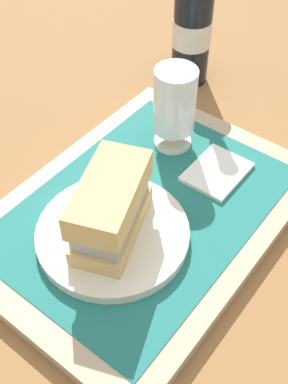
% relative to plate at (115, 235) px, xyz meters
% --- Properties ---
extents(ground_plane, '(3.00, 3.00, 0.00)m').
position_rel_plate_xyz_m(ground_plane, '(0.06, 0.00, -0.03)').
color(ground_plane, olive).
extents(tray, '(0.44, 0.32, 0.02)m').
position_rel_plate_xyz_m(tray, '(0.06, 0.00, -0.02)').
color(tray, tan).
rests_on(tray, ground_plane).
extents(placemat, '(0.38, 0.27, 0.00)m').
position_rel_plate_xyz_m(placemat, '(0.06, 0.00, -0.01)').
color(placemat, '#1E6B66').
rests_on(placemat, tray).
extents(plate, '(0.19, 0.19, 0.01)m').
position_rel_plate_xyz_m(plate, '(0.00, 0.00, 0.00)').
color(plate, silver).
rests_on(plate, placemat).
extents(sandwich, '(0.14, 0.11, 0.08)m').
position_rel_plate_xyz_m(sandwich, '(0.00, 0.00, 0.05)').
color(sandwich, tan).
rests_on(sandwich, plate).
extents(beer_glass, '(0.06, 0.06, 0.12)m').
position_rel_plate_xyz_m(beer_glass, '(0.19, 0.05, 0.06)').
color(beer_glass, silver).
rests_on(beer_glass, placemat).
extents(napkin_folded, '(0.09, 0.07, 0.01)m').
position_rel_plate_xyz_m(napkin_folded, '(0.17, -0.04, -0.00)').
color(napkin_folded, white).
rests_on(napkin_folded, placemat).
extents(beer_bottle, '(0.07, 0.07, 0.27)m').
position_rel_plate_xyz_m(beer_bottle, '(0.37, 0.14, 0.08)').
color(beer_bottle, black).
rests_on(beer_bottle, ground_plane).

